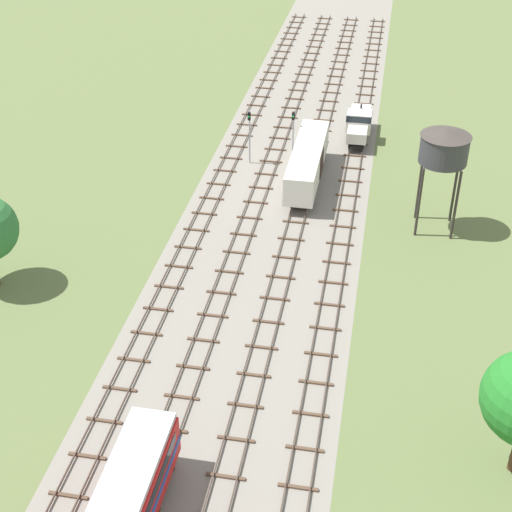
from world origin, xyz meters
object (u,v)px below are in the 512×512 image
signal_post_near (293,129)px  shunter_loco_centre_mid (359,122)px  freight_boxcar_centre_left_near (307,161)px  water_tower (444,148)px  signal_post_nearest (249,131)px

signal_post_near → shunter_loco_centre_mid: bearing=45.5°
freight_boxcar_centre_left_near → water_tower: water_tower is taller
freight_boxcar_centre_left_near → water_tower: bearing=-27.7°
signal_post_nearest → signal_post_near: bearing=19.9°
freight_boxcar_centre_left_near → signal_post_nearest: size_ratio=2.40×
shunter_loco_centre_mid → signal_post_nearest: (-10.84, -8.18, 1.67)m
shunter_loco_centre_mid → signal_post_nearest: bearing=-143.0°
shunter_loco_centre_mid → signal_post_nearest: signal_post_nearest is taller
water_tower → signal_post_near: (-14.56, 11.48, -4.48)m
freight_boxcar_centre_left_near → shunter_loco_centre_mid: freight_boxcar_centre_left_near is taller
signal_post_nearest → signal_post_near: (4.33, 1.56, -0.17)m
water_tower → signal_post_nearest: 21.77m
water_tower → signal_post_near: 19.08m
water_tower → shunter_loco_centre_mid: bearing=114.0°
freight_boxcar_centre_left_near → water_tower: (12.39, -6.49, 5.54)m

